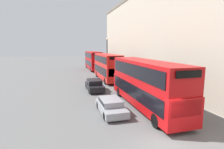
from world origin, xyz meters
name	(u,v)px	position (x,y,z in m)	size (l,w,h in m)	color
ground_plane	(170,148)	(0.00, 0.00, 0.00)	(200.00, 200.00, 0.00)	#5B5B5B
bus_leading	(145,82)	(1.60, 6.45, 2.39)	(2.59, 11.36, 4.33)	#B20C0F
bus_second_in_queue	(107,66)	(1.60, 20.54, 2.39)	(2.59, 10.03, 4.32)	red
bus_third_in_queue	(93,60)	(1.60, 34.48, 2.40)	(2.59, 11.20, 4.35)	#B20C0F
car_dark_sedan	(111,105)	(-1.80, 5.94, 0.65)	(1.86, 4.22, 1.20)	gray
car_hatchback	(94,85)	(-1.80, 13.84, 0.74)	(1.85, 4.23, 1.41)	black
street_lamp	(107,52)	(3.33, 27.43, 4.45)	(0.44, 0.44, 7.31)	black
pedestrian	(103,67)	(3.67, 32.55, 0.84)	(0.36, 0.36, 1.81)	#26262D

